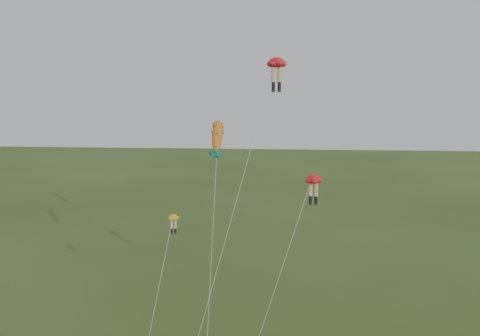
# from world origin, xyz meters

# --- Properties ---
(legs_kite_red_high) EXTENTS (6.41, 10.57, 21.30)m
(legs_kite_red_high) POSITION_xyz_m (4.64, 7.37, 20.43)
(legs_kite_red_high) COLOR red
(legs_kite_red_high) RESTS_ON ground
(legs_kite_red_mid) EXTENTS (5.03, 4.19, 12.93)m
(legs_kite_red_mid) POSITION_xyz_m (7.42, 2.43, 12.18)
(legs_kite_red_mid) COLOR red
(legs_kite_red_mid) RESTS_ON ground
(legs_kite_yellow) EXTENTS (1.11, 9.86, 9.38)m
(legs_kite_yellow) POSITION_xyz_m (-2.97, 4.19, 8.53)
(legs_kite_yellow) COLOR gold
(legs_kite_yellow) RESTS_ON ground
(fish_kite) EXTENTS (1.00, 8.25, 16.77)m
(fish_kite) POSITION_xyz_m (0.44, 4.81, 15.30)
(fish_kite) COLOR yellow
(fish_kite) RESTS_ON ground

